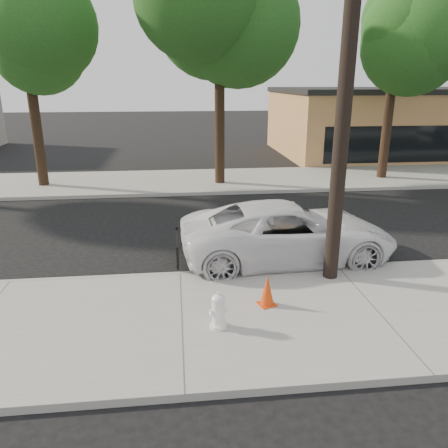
# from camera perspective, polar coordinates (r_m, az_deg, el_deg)

# --- Properties ---
(ground) EXTENTS (120.00, 120.00, 0.00)m
(ground) POSITION_cam_1_polar(r_m,az_deg,el_deg) (12.85, -5.88, -3.08)
(ground) COLOR black
(ground) RESTS_ON ground
(near_sidewalk) EXTENTS (90.00, 4.40, 0.15)m
(near_sidewalk) POSITION_cam_1_polar(r_m,az_deg,el_deg) (8.94, -5.51, -12.65)
(near_sidewalk) COLOR gray
(near_sidewalk) RESTS_ON ground
(far_sidewalk) EXTENTS (90.00, 5.00, 0.15)m
(far_sidewalk) POSITION_cam_1_polar(r_m,az_deg,el_deg) (20.98, -6.21, 5.54)
(far_sidewalk) COLOR gray
(far_sidewalk) RESTS_ON ground
(curb_near) EXTENTS (90.00, 0.12, 0.16)m
(curb_near) POSITION_cam_1_polar(r_m,az_deg,el_deg) (10.89, -5.74, -6.71)
(curb_near) COLOR #9E9B93
(curb_near) RESTS_ON ground
(building_main) EXTENTS (18.00, 10.00, 4.00)m
(building_main) POSITION_cam_1_polar(r_m,az_deg,el_deg) (32.35, 23.89, 12.03)
(building_main) COLOR #B47D4B
(building_main) RESTS_ON ground
(utility_pole) EXTENTS (1.40, 0.34, 9.00)m
(utility_pole) POSITION_cam_1_polar(r_m,az_deg,el_deg) (9.96, 15.69, 17.88)
(utility_pole) COLOR black
(utility_pole) RESTS_ON near_sidewalk
(tree_b) EXTENTS (4.34, 4.20, 8.45)m
(tree_b) POSITION_cam_1_polar(r_m,az_deg,el_deg) (20.91, -24.12, 20.89)
(tree_b) COLOR black
(tree_b) RESTS_ON far_sidewalk
(tree_c) EXTENTS (4.96, 4.80, 9.55)m
(tree_c) POSITION_cam_1_polar(r_m,az_deg,el_deg) (19.87, 0.13, 24.77)
(tree_c) COLOR black
(tree_c) RESTS_ON far_sidewalk
(tree_d) EXTENTS (4.50, 4.35, 8.75)m
(tree_d) POSITION_cam_1_polar(r_m,az_deg,el_deg) (22.46, 22.30, 21.37)
(tree_d) COLOR black
(tree_d) RESTS_ON far_sidewalk
(police_cruiser) EXTENTS (5.82, 2.88, 1.59)m
(police_cruiser) POSITION_cam_1_polar(r_m,az_deg,el_deg) (11.79, 8.36, -1.06)
(police_cruiser) COLOR white
(police_cruiser) RESTS_ON ground
(fire_hydrant) EXTENTS (0.37, 0.33, 0.69)m
(fire_hydrant) POSITION_cam_1_polar(r_m,az_deg,el_deg) (8.45, -0.72, -11.34)
(fire_hydrant) COLOR white
(fire_hydrant) RESTS_ON near_sidewalk
(traffic_cone) EXTENTS (0.43, 0.43, 0.66)m
(traffic_cone) POSITION_cam_1_polar(r_m,az_deg,el_deg) (9.27, 5.66, -8.67)
(traffic_cone) COLOR red
(traffic_cone) RESTS_ON near_sidewalk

